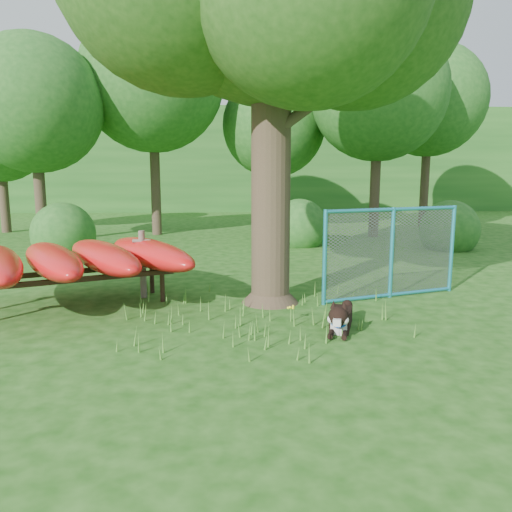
{
  "coord_description": "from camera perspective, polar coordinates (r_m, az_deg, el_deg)",
  "views": [
    {
      "loc": [
        -0.21,
        -6.91,
        2.4
      ],
      "look_at": [
        0.2,
        1.2,
        1.0
      ],
      "focal_mm": 35.0,
      "sensor_mm": 36.0,
      "label": 1
    }
  ],
  "objects": [
    {
      "name": "kayak_rack",
      "position": [
        9.36,
        -19.62,
        -0.31
      ],
      "size": [
        4.62,
        4.16,
        1.11
      ],
      "rotation": [
        0.0,
        0.0,
        0.41
      ],
      "color": "black",
      "rests_on": "ground"
    },
    {
      "name": "bg_tree_a",
      "position": [
        18.16,
        -24.08,
        15.55
      ],
      "size": [
        4.4,
        4.4,
        6.7
      ],
      "color": "#3A2C1F",
      "rests_on": "ground"
    },
    {
      "name": "ground",
      "position": [
        7.32,
        -1.1,
        -9.37
      ],
      "size": [
        80.0,
        80.0,
        0.0
      ],
      "primitive_type": "plane",
      "color": "#18490E",
      "rests_on": "ground"
    },
    {
      "name": "bg_tree_b",
      "position": [
        19.38,
        -11.8,
        19.12
      ],
      "size": [
        5.2,
        5.2,
        8.22
      ],
      "color": "#3A2C1F",
      "rests_on": "ground"
    },
    {
      "name": "wooded_hillside",
      "position": [
        34.91,
        -2.61,
        10.75
      ],
      "size": [
        80.0,
        12.0,
        6.0
      ],
      "primitive_type": "cube",
      "color": "#20591D",
      "rests_on": "ground"
    },
    {
      "name": "bg_tree_d",
      "position": [
        18.84,
        13.85,
        17.7
      ],
      "size": [
        4.8,
        4.8,
        7.5
      ],
      "color": "#3A2C1F",
      "rests_on": "ground"
    },
    {
      "name": "shrub_mid",
      "position": [
        16.24,
        4.95,
        1.24
      ],
      "size": [
        1.8,
        1.8,
        1.8
      ],
      "primitive_type": "sphere",
      "color": "#20591D",
      "rests_on": "ground"
    },
    {
      "name": "husky_dog",
      "position": [
        7.67,
        9.62,
        -7.06
      ],
      "size": [
        0.6,
        1.19,
        0.55
      ],
      "rotation": [
        0.0,
        0.0,
        -0.31
      ],
      "color": "black",
      "rests_on": "ground"
    },
    {
      "name": "wildflower_clump",
      "position": [
        8.04,
        4.03,
        -6.03
      ],
      "size": [
        0.12,
        0.1,
        0.26
      ],
      "rotation": [
        0.0,
        0.0,
        0.22
      ],
      "color": "#508C2D",
      "rests_on": "ground"
    },
    {
      "name": "bg_tree_c",
      "position": [
        20.05,
        2.07,
        14.66
      ],
      "size": [
        4.0,
        4.0,
        6.12
      ],
      "color": "#3A2C1F",
      "rests_on": "ground"
    },
    {
      "name": "fence_section",
      "position": [
        9.73,
        15.24,
        0.35
      ],
      "size": [
        2.82,
        1.0,
        2.87
      ],
      "rotation": [
        0.0,
        0.0,
        0.32
      ],
      "color": "teal",
      "rests_on": "ground"
    },
    {
      "name": "bg_tree_e",
      "position": [
        22.64,
        19.2,
        16.44
      ],
      "size": [
        4.6,
        4.6,
        7.55
      ],
      "color": "#3A2C1F",
      "rests_on": "ground"
    },
    {
      "name": "shrub_left",
      "position": [
        15.37,
        -21.02,
        0.14
      ],
      "size": [
        1.8,
        1.8,
        1.8
      ],
      "primitive_type": "sphere",
      "color": "#20591D",
      "rests_on": "ground"
    },
    {
      "name": "wooden_post",
      "position": [
        9.66,
        -12.83,
        -0.72
      ],
      "size": [
        0.35,
        0.13,
        1.29
      ],
      "rotation": [
        0.0,
        0.0,
        -0.12
      ],
      "color": "brown",
      "rests_on": "ground"
    },
    {
      "name": "shrub_right",
      "position": [
        16.52,
        21.1,
        0.77
      ],
      "size": [
        1.8,
        1.8,
        1.8
      ],
      "primitive_type": "sphere",
      "color": "#20591D",
      "rests_on": "ground"
    }
  ]
}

